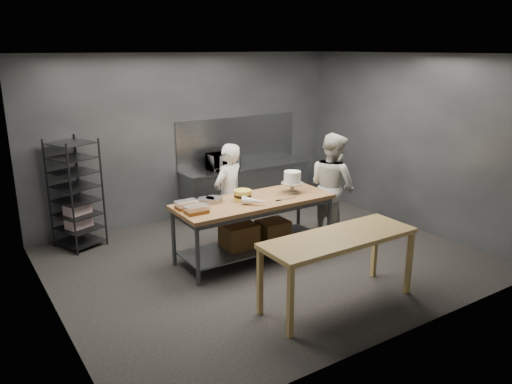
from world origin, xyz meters
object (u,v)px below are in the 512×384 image
Objects in this scene: microwave at (223,161)px; frosted_cake_stand at (292,179)px; work_table at (254,221)px; near_counter at (339,242)px; layer_cake at (243,195)px; chef_behind at (228,196)px; speed_rack at (76,195)px; chef_right at (332,187)px.

frosted_cake_stand is at bearing -86.94° from microwave.
frosted_cake_stand is at bearing -1.34° from work_table.
frosted_cake_stand is (0.60, 1.75, 0.32)m from near_counter.
layer_cake is at bearing 176.23° from frosted_cake_stand.
frosted_cake_stand is 0.87m from layer_cake.
microwave reaches higher than layer_cake.
frosted_cake_stand is at bearing -3.77° from layer_cake.
frosted_cake_stand reaches higher than microwave.
near_counter is at bearing 72.35° from chef_behind.
speed_rack is at bearing 136.08° from layer_cake.
frosted_cake_stand is (0.11, -2.00, 0.09)m from microwave.
near_counter is 1.83m from layer_cake.
speed_rack is at bearing 120.95° from near_counter.
layer_cake is at bearing 98.33° from near_counter.
near_counter is at bearing 139.99° from chef_right.
frosted_cake_stand is (2.80, -1.92, 0.28)m from speed_rack.
near_counter is 3.69× the size of microwave.
near_counter is at bearing -59.05° from speed_rack.
chef_behind is at bearing 94.06° from near_counter.
speed_rack is 3.23× the size of microwave.
work_table is at bearing -106.41° from microwave.
chef_behind is at bearing 139.90° from frosted_cake_stand.
speed_rack is 1.05× the size of chef_behind.
chef_behind is 3.07× the size of microwave.
chef_behind reaches higher than work_table.
work_table is at bearing -13.44° from layer_cake.
layer_cake is (-0.09, -0.59, 0.17)m from chef_behind.
chef_right reaches higher than work_table.
near_counter is at bearing -97.45° from microwave.
speed_rack reaches higher than microwave.
work_table is at bearing 75.13° from chef_behind.
microwave is at bearing 1.70° from speed_rack.
speed_rack reaches higher than near_counter.
speed_rack reaches higher than layer_cake.
chef_behind is 1.52m from microwave.
layer_cake is at bearing 166.56° from work_table.
layer_cake is at bearing 59.20° from chef_behind.
speed_rack is at bearing -178.30° from microwave.
chef_behind is 4.90× the size of frosted_cake_stand.
work_table is 1.44× the size of chef_behind.
speed_rack is 2.40m from chef_behind.
work_table is at bearing 89.05° from chef_right.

